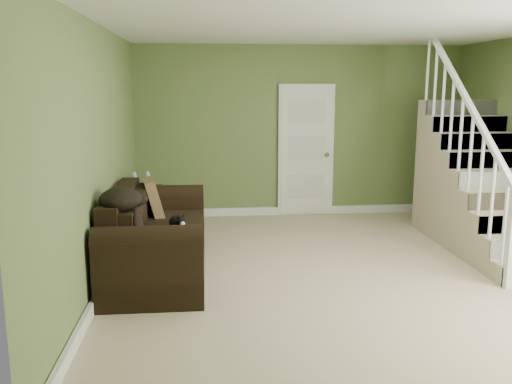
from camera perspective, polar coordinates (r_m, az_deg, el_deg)
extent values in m
cube|color=tan|center=(6.03, 8.91, -8.30)|extent=(5.00, 5.50, 0.01)
cube|color=white|center=(5.72, 9.72, 17.08)|extent=(5.00, 5.50, 0.01)
cube|color=#5E753F|center=(8.41, 4.59, 6.37)|extent=(5.00, 0.04, 2.60)
cube|color=#5E753F|center=(3.18, 21.75, -2.19)|extent=(5.00, 0.04, 2.60)
cube|color=#5E753F|center=(5.65, -16.12, 3.66)|extent=(0.04, 5.50, 2.60)
cube|color=white|center=(8.57, 4.49, -1.94)|extent=(5.00, 0.04, 0.12)
cube|color=white|center=(5.92, -15.19, -8.30)|extent=(0.04, 5.50, 0.12)
cube|color=white|center=(8.42, 5.27, 4.38)|extent=(0.86, 0.05, 2.02)
cube|color=white|center=(8.40, 5.29, 4.30)|extent=(0.78, 0.04, 1.96)
sphere|color=olive|center=(8.43, 7.49, 3.93)|extent=(0.07, 0.07, 0.07)
cylinder|color=white|center=(6.01, 24.71, -2.80)|extent=(0.04, 0.04, 0.90)
cylinder|color=white|center=(6.20, 23.63, -0.42)|extent=(0.04, 0.04, 0.90)
cylinder|color=white|center=(6.40, 22.62, 1.81)|extent=(0.04, 0.04, 0.90)
cube|color=tan|center=(6.97, 24.47, -3.09)|extent=(1.00, 0.27, 0.80)
cylinder|color=white|center=(6.61, 21.66, 3.91)|extent=(0.04, 0.04, 0.90)
cube|color=tan|center=(7.18, 23.48, -1.80)|extent=(1.00, 0.27, 1.00)
cylinder|color=white|center=(6.83, 20.77, 5.87)|extent=(0.04, 0.04, 0.90)
cube|color=tan|center=(7.39, 22.55, -0.59)|extent=(1.00, 0.27, 1.20)
cylinder|color=white|center=(7.06, 19.92, 7.70)|extent=(0.04, 0.04, 0.90)
cube|color=tan|center=(7.61, 21.66, 0.56)|extent=(1.00, 0.27, 1.40)
cylinder|color=white|center=(7.30, 19.12, 9.41)|extent=(0.04, 0.04, 0.90)
cube|color=tan|center=(7.83, 20.83, 1.64)|extent=(1.00, 0.27, 1.60)
cylinder|color=white|center=(7.55, 18.37, 11.02)|extent=(0.04, 0.04, 0.90)
cube|color=tan|center=(8.05, 20.05, 2.66)|extent=(1.00, 0.27, 1.80)
cylinder|color=white|center=(7.80, 17.66, 12.52)|extent=(0.04, 0.04, 0.90)
cube|color=white|center=(5.92, 25.34, -4.56)|extent=(0.09, 0.09, 1.00)
cube|color=white|center=(6.81, 21.03, 9.63)|extent=(0.06, 2.46, 1.84)
cube|color=black|center=(6.04, -10.16, -7.01)|extent=(0.98, 2.27, 0.26)
cube|color=black|center=(5.96, -9.25, -4.79)|extent=(0.74, 1.71, 0.23)
cube|color=black|center=(5.03, -11.18, -8.49)|extent=(0.98, 0.26, 0.64)
cube|color=black|center=(6.95, -9.54, -2.95)|extent=(0.98, 0.26, 0.64)
cylinder|color=black|center=(4.93, -11.31, -4.99)|extent=(0.98, 0.26, 0.26)
cylinder|color=black|center=(6.88, -9.63, -0.36)|extent=(0.98, 0.26, 0.26)
cube|color=black|center=(5.97, -14.02, -2.97)|extent=(0.21, 1.75, 0.65)
cube|color=black|center=(5.92, -12.52, -2.18)|extent=(0.14, 1.69, 0.36)
cube|color=black|center=(7.32, -11.77, -2.21)|extent=(0.63, 0.63, 0.67)
cylinder|color=#AFBECF|center=(7.18, -12.67, 1.03)|extent=(0.06, 0.06, 0.20)
cylinder|color=#2A3DA5|center=(7.18, -12.67, 1.03)|extent=(0.07, 0.07, 0.05)
cylinder|color=white|center=(7.16, -12.70, 1.93)|extent=(0.03, 0.03, 0.03)
cylinder|color=#AFBECF|center=(7.21, -11.31, 1.12)|extent=(0.06, 0.06, 0.20)
cylinder|color=#2A3DA5|center=(7.21, -11.31, 1.12)|extent=(0.07, 0.07, 0.05)
cylinder|color=white|center=(7.19, -11.34, 2.02)|extent=(0.03, 0.03, 0.03)
ellipsoid|color=black|center=(5.82, -8.30, -3.23)|extent=(0.24, 0.32, 0.15)
ellipsoid|color=white|center=(5.76, -8.33, -3.65)|extent=(0.12, 0.14, 0.08)
sphere|color=black|center=(5.67, -8.39, -3.07)|extent=(0.13, 0.13, 0.10)
ellipsoid|color=white|center=(5.63, -8.41, -3.35)|extent=(0.06, 0.06, 0.05)
cone|color=black|center=(5.66, -8.69, -2.53)|extent=(0.05, 0.05, 0.05)
cone|color=black|center=(5.66, -8.11, -2.52)|extent=(0.05, 0.05, 0.05)
cylinder|color=black|center=(5.93, -7.51, -3.50)|extent=(0.14, 0.19, 0.03)
ellipsoid|color=gold|center=(5.43, -8.62, -4.76)|extent=(0.15, 0.23, 0.06)
cube|color=#533121|center=(6.53, -10.70, -0.66)|extent=(0.30, 0.50, 0.48)
ellipsoid|color=black|center=(5.32, -14.10, -0.73)|extent=(0.43, 0.55, 0.21)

